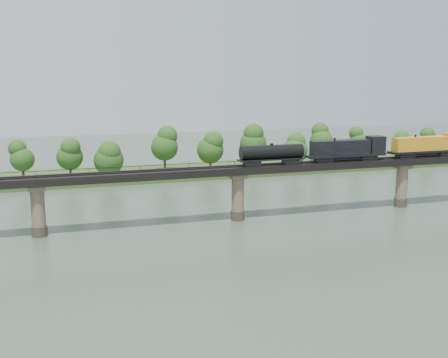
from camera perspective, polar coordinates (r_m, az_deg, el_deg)
name	(u,v)px	position (r m, az deg, el deg)	size (l,w,h in m)	color
ground	(297,266)	(92.72, 7.41, -8.78)	(400.00, 400.00, 0.00)	#38483A
far_bank	(180,172)	(170.92, -4.51, 0.74)	(300.00, 24.00, 1.60)	#304A1D
bridge	(238,195)	(118.02, 1.41, -1.60)	(236.00, 30.00, 11.50)	#473A2D
bridge_superstructure	(238,165)	(116.79, 1.42, 1.43)	(220.00, 4.90, 0.75)	black
far_treeline	(155,149)	(163.70, -7.01, 3.08)	(289.06, 17.54, 13.60)	#382619
freight_train	(401,147)	(134.11, 17.51, 3.12)	(75.71, 2.95, 5.21)	black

